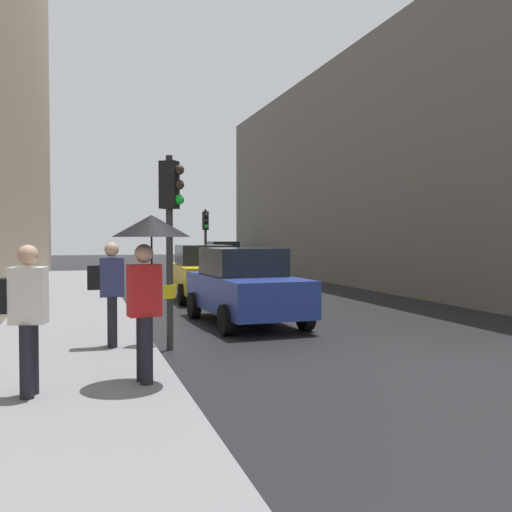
{
  "coord_description": "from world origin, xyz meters",
  "views": [
    {
      "loc": [
        -5.86,
        -7.35,
        2.02
      ],
      "look_at": [
        -0.37,
        10.5,
        1.4
      ],
      "focal_mm": 40.27,
      "sensor_mm": 36.0,
      "label": 1
    }
  ],
  "objects_px": {
    "car_yellow_taxi": "(204,272)",
    "pedestrian_with_umbrella": "(149,251)",
    "traffic_light_far_median": "(206,232)",
    "car_blue_van": "(245,286)",
    "pedestrian_with_black_backpack": "(25,311)",
    "pedestrian_with_grey_backpack": "(109,288)",
    "car_green_estate": "(222,256)",
    "traffic_light_near_right": "(171,216)"
  },
  "relations": [
    {
      "from": "pedestrian_with_grey_backpack",
      "to": "pedestrian_with_umbrella",
      "type": "bearing_deg",
      "value": -81.74
    },
    {
      "from": "car_green_estate",
      "to": "car_blue_van",
      "type": "relative_size",
      "value": 0.98
    },
    {
      "from": "car_green_estate",
      "to": "car_blue_van",
      "type": "distance_m",
      "value": 21.37
    },
    {
      "from": "pedestrian_with_umbrella",
      "to": "traffic_light_far_median",
      "type": "bearing_deg",
      "value": 75.76
    },
    {
      "from": "traffic_light_far_median",
      "to": "pedestrian_with_umbrella",
      "type": "distance_m",
      "value": 19.0
    },
    {
      "from": "traffic_light_near_right",
      "to": "car_green_estate",
      "type": "bearing_deg",
      "value": 74.19
    },
    {
      "from": "traffic_light_far_median",
      "to": "car_blue_van",
      "type": "distance_m",
      "value": 13.15
    },
    {
      "from": "pedestrian_with_umbrella",
      "to": "pedestrian_with_grey_backpack",
      "type": "distance_m",
      "value": 2.71
    },
    {
      "from": "pedestrian_with_umbrella",
      "to": "pedestrian_with_black_backpack",
      "type": "xyz_separation_m",
      "value": [
        -1.47,
        -0.25,
        -0.68
      ]
    },
    {
      "from": "car_yellow_taxi",
      "to": "pedestrian_with_black_backpack",
      "type": "distance_m",
      "value": 11.97
    },
    {
      "from": "traffic_light_far_median",
      "to": "car_blue_van",
      "type": "height_order",
      "value": "traffic_light_far_median"
    },
    {
      "from": "traffic_light_near_right",
      "to": "pedestrian_with_umbrella",
      "type": "xyz_separation_m",
      "value": [
        -0.7,
        -2.79,
        -0.55
      ]
    },
    {
      "from": "car_green_estate",
      "to": "pedestrian_with_grey_backpack",
      "type": "relative_size",
      "value": 2.38
    },
    {
      "from": "car_yellow_taxi",
      "to": "pedestrian_with_umbrella",
      "type": "xyz_separation_m",
      "value": [
        -3.0,
        -10.85,
        0.96
      ]
    },
    {
      "from": "pedestrian_with_black_backpack",
      "to": "traffic_light_near_right",
      "type": "bearing_deg",
      "value": 54.52
    },
    {
      "from": "car_yellow_taxi",
      "to": "pedestrian_with_umbrella",
      "type": "relative_size",
      "value": 1.99
    },
    {
      "from": "car_green_estate",
      "to": "traffic_light_far_median",
      "type": "bearing_deg",
      "value": -108.78
    },
    {
      "from": "car_green_estate",
      "to": "car_blue_van",
      "type": "bearing_deg",
      "value": -102.26
    },
    {
      "from": "pedestrian_with_umbrella",
      "to": "traffic_light_near_right",
      "type": "bearing_deg",
      "value": 75.94
    },
    {
      "from": "traffic_light_near_right",
      "to": "car_green_estate",
      "type": "height_order",
      "value": "traffic_light_near_right"
    },
    {
      "from": "car_yellow_taxi",
      "to": "car_green_estate",
      "type": "distance_m",
      "value": 16.1
    },
    {
      "from": "car_yellow_taxi",
      "to": "traffic_light_near_right",
      "type": "bearing_deg",
      "value": -105.94
    },
    {
      "from": "traffic_light_far_median",
      "to": "car_yellow_taxi",
      "type": "height_order",
      "value": "traffic_light_far_median"
    },
    {
      "from": "traffic_light_near_right",
      "to": "pedestrian_with_grey_backpack",
      "type": "distance_m",
      "value": 1.64
    },
    {
      "from": "traffic_light_far_median",
      "to": "pedestrian_with_grey_backpack",
      "type": "height_order",
      "value": "traffic_light_far_median"
    },
    {
      "from": "traffic_light_near_right",
      "to": "pedestrian_with_black_backpack",
      "type": "relative_size",
      "value": 1.96
    },
    {
      "from": "car_blue_van",
      "to": "pedestrian_with_umbrella",
      "type": "bearing_deg",
      "value": -117.41
    },
    {
      "from": "car_blue_van",
      "to": "pedestrian_with_grey_backpack",
      "type": "xyz_separation_m",
      "value": [
        -3.21,
        -2.87,
        0.29
      ]
    },
    {
      "from": "traffic_light_far_median",
      "to": "pedestrian_with_black_backpack",
      "type": "distance_m",
      "value": 19.67
    },
    {
      "from": "car_green_estate",
      "to": "pedestrian_with_grey_backpack",
      "type": "xyz_separation_m",
      "value": [
        -7.75,
        -23.75,
        0.29
      ]
    },
    {
      "from": "car_yellow_taxi",
      "to": "pedestrian_with_umbrella",
      "type": "distance_m",
      "value": 11.3
    },
    {
      "from": "car_yellow_taxi",
      "to": "car_green_estate",
      "type": "xyz_separation_m",
      "value": [
        4.37,
        15.5,
        0.0
      ]
    },
    {
      "from": "traffic_light_near_right",
      "to": "car_green_estate",
      "type": "relative_size",
      "value": 0.82
    },
    {
      "from": "traffic_light_near_right",
      "to": "car_blue_van",
      "type": "bearing_deg",
      "value": 51.41
    },
    {
      "from": "traffic_light_near_right",
      "to": "car_yellow_taxi",
      "type": "bearing_deg",
      "value": 74.06
    },
    {
      "from": "car_green_estate",
      "to": "pedestrian_with_grey_backpack",
      "type": "height_order",
      "value": "pedestrian_with_grey_backpack"
    },
    {
      "from": "car_green_estate",
      "to": "car_blue_van",
      "type": "xyz_separation_m",
      "value": [
        -4.54,
        -20.88,
        0.0
      ]
    },
    {
      "from": "traffic_light_far_median",
      "to": "car_green_estate",
      "type": "height_order",
      "value": "traffic_light_far_median"
    },
    {
      "from": "traffic_light_near_right",
      "to": "pedestrian_with_umbrella",
      "type": "bearing_deg",
      "value": -104.06
    },
    {
      "from": "car_yellow_taxi",
      "to": "pedestrian_with_black_backpack",
      "type": "height_order",
      "value": "pedestrian_with_black_backpack"
    },
    {
      "from": "pedestrian_with_grey_backpack",
      "to": "car_green_estate",
      "type": "bearing_deg",
      "value": 71.93
    },
    {
      "from": "pedestrian_with_umbrella",
      "to": "pedestrian_with_grey_backpack",
      "type": "height_order",
      "value": "pedestrian_with_umbrella"
    }
  ]
}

